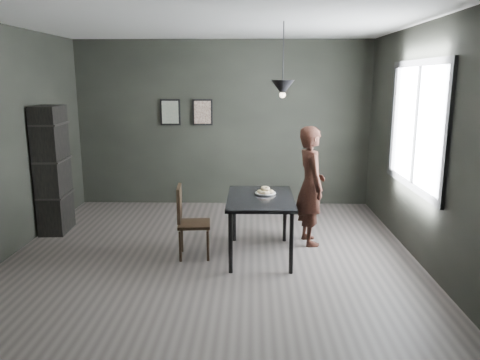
{
  "coord_description": "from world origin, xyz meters",
  "views": [
    {
      "loc": [
        0.5,
        -5.5,
        2.15
      ],
      "look_at": [
        0.35,
        0.05,
        0.95
      ],
      "focal_mm": 35.0,
      "sensor_mm": 36.0,
      "label": 1
    }
  ],
  "objects_px": {
    "shelf_unit": "(53,170)",
    "pendant_lamp": "(283,88)",
    "cafe_table": "(260,203)",
    "woman": "(311,186)",
    "white_plate": "(265,194)",
    "wood_chair": "(187,217)"
  },
  "relations": [
    {
      "from": "cafe_table",
      "to": "white_plate",
      "type": "distance_m",
      "value": 0.18
    },
    {
      "from": "cafe_table",
      "to": "pendant_lamp",
      "type": "distance_m",
      "value": 1.41
    },
    {
      "from": "wood_chair",
      "to": "shelf_unit",
      "type": "relative_size",
      "value": 0.5
    },
    {
      "from": "shelf_unit",
      "to": "pendant_lamp",
      "type": "distance_m",
      "value": 3.47
    },
    {
      "from": "cafe_table",
      "to": "shelf_unit",
      "type": "distance_m",
      "value": 3.06
    },
    {
      "from": "cafe_table",
      "to": "white_plate",
      "type": "xyz_separation_m",
      "value": [
        0.06,
        0.15,
        0.08
      ]
    },
    {
      "from": "wood_chair",
      "to": "shelf_unit",
      "type": "distance_m",
      "value": 2.27
    },
    {
      "from": "woman",
      "to": "wood_chair",
      "type": "relative_size",
      "value": 1.76
    },
    {
      "from": "wood_chair",
      "to": "cafe_table",
      "type": "bearing_deg",
      "value": -2.01
    },
    {
      "from": "cafe_table",
      "to": "woman",
      "type": "relative_size",
      "value": 0.77
    },
    {
      "from": "woman",
      "to": "shelf_unit",
      "type": "xyz_separation_m",
      "value": [
        -3.59,
        0.4,
        0.12
      ]
    },
    {
      "from": "woman",
      "to": "pendant_lamp",
      "type": "relative_size",
      "value": 1.81
    },
    {
      "from": "cafe_table",
      "to": "woman",
      "type": "xyz_separation_m",
      "value": [
        0.67,
        0.49,
        0.11
      ]
    },
    {
      "from": "cafe_table",
      "to": "pendant_lamp",
      "type": "xyz_separation_m",
      "value": [
        0.25,
        0.1,
        1.38
      ]
    },
    {
      "from": "cafe_table",
      "to": "pendant_lamp",
      "type": "height_order",
      "value": "pendant_lamp"
    },
    {
      "from": "wood_chair",
      "to": "woman",
      "type": "bearing_deg",
      "value": 14.0
    },
    {
      "from": "wood_chair",
      "to": "shelf_unit",
      "type": "xyz_separation_m",
      "value": [
        -2.03,
        0.95,
        0.39
      ]
    },
    {
      "from": "white_plate",
      "to": "pendant_lamp",
      "type": "height_order",
      "value": "pendant_lamp"
    },
    {
      "from": "white_plate",
      "to": "wood_chair",
      "type": "xyz_separation_m",
      "value": [
        -0.95,
        -0.2,
        -0.25
      ]
    },
    {
      "from": "white_plate",
      "to": "pendant_lamp",
      "type": "distance_m",
      "value": 1.31
    },
    {
      "from": "woman",
      "to": "wood_chair",
      "type": "distance_m",
      "value": 1.67
    },
    {
      "from": "white_plate",
      "to": "woman",
      "type": "relative_size",
      "value": 0.15
    }
  ]
}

